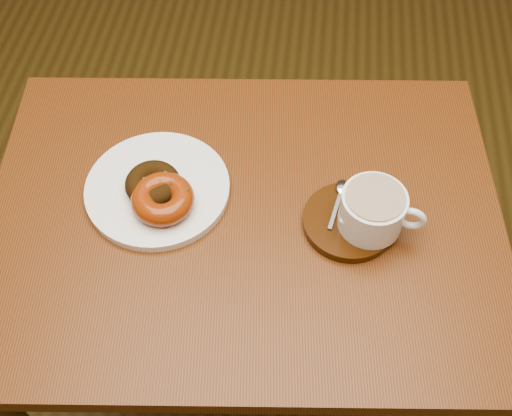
# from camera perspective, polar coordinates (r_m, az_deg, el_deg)

# --- Properties ---
(ground) EXTENTS (6.00, 6.00, 0.00)m
(ground) POSITION_cam_1_polar(r_m,az_deg,el_deg) (1.81, 1.94, -10.80)
(ground) COLOR #513E19
(ground) RESTS_ON ground
(cafe_table) EXTENTS (0.90, 0.71, 0.79)m
(cafe_table) POSITION_cam_1_polar(r_m,az_deg,el_deg) (1.15, -1.00, -4.15)
(cafe_table) COLOR brown
(cafe_table) RESTS_ON ground
(donut_plate) EXTENTS (0.27, 0.27, 0.01)m
(donut_plate) POSITION_cam_1_polar(r_m,az_deg,el_deg) (1.07, -8.74, 1.71)
(donut_plate) COLOR white
(donut_plate) RESTS_ON cafe_table
(donut_cinnamon) EXTENTS (0.11, 0.11, 0.03)m
(donut_cinnamon) POSITION_cam_1_polar(r_m,az_deg,el_deg) (1.05, -9.15, 2.13)
(donut_cinnamon) COLOR black
(donut_cinnamon) RESTS_ON donut_plate
(donut_caramel) EXTENTS (0.12, 0.12, 0.04)m
(donut_caramel) POSITION_cam_1_polar(r_m,az_deg,el_deg) (1.03, -8.30, 0.80)
(donut_caramel) COLOR #8F360F
(donut_caramel) RESTS_ON donut_plate
(saucer) EXTENTS (0.17, 0.17, 0.02)m
(saucer) POSITION_cam_1_polar(r_m,az_deg,el_deg) (1.03, 8.24, -1.21)
(saucer) COLOR #361B07
(saucer) RESTS_ON cafe_table
(coffee_cup) EXTENTS (0.13, 0.10, 0.07)m
(coffee_cup) POSITION_cam_1_polar(r_m,az_deg,el_deg) (1.00, 10.41, -0.20)
(coffee_cup) COLOR white
(coffee_cup) RESTS_ON saucer
(teaspoon) EXTENTS (0.03, 0.10, 0.01)m
(teaspoon) POSITION_cam_1_polar(r_m,az_deg,el_deg) (1.05, 7.57, 1.48)
(teaspoon) COLOR silver
(teaspoon) RESTS_ON saucer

